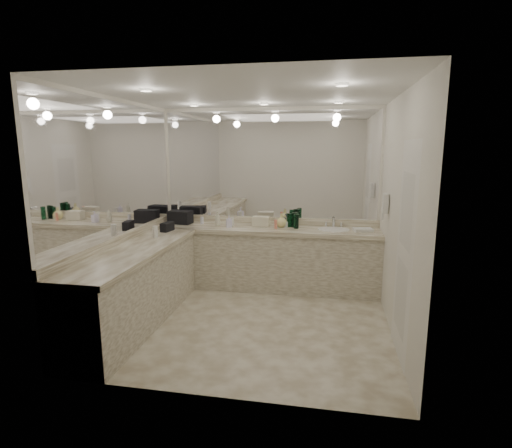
% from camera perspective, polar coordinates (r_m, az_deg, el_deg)
% --- Properties ---
extents(floor, '(3.20, 3.20, 0.00)m').
position_cam_1_polar(floor, '(4.88, -0.78, -13.66)').
color(floor, beige).
rests_on(floor, ground).
extents(ceiling, '(3.20, 3.20, 0.00)m').
position_cam_1_polar(ceiling, '(4.48, -0.87, 18.21)').
color(ceiling, white).
rests_on(ceiling, floor).
extents(wall_back, '(3.20, 0.02, 2.60)m').
position_cam_1_polar(wall_back, '(5.97, 1.97, 3.85)').
color(wall_back, silver).
rests_on(wall_back, floor).
extents(wall_left, '(0.02, 3.00, 2.60)m').
position_cam_1_polar(wall_left, '(5.06, -18.91, 2.01)').
color(wall_left, silver).
rests_on(wall_left, floor).
extents(wall_right, '(0.02, 3.00, 2.60)m').
position_cam_1_polar(wall_right, '(4.48, 19.68, 0.89)').
color(wall_right, silver).
rests_on(wall_right, floor).
extents(vanity_back_base, '(3.20, 0.60, 0.84)m').
position_cam_1_polar(vanity_back_base, '(5.85, 1.48, -5.09)').
color(vanity_back_base, silver).
rests_on(vanity_back_base, floor).
extents(vanity_back_top, '(3.20, 0.64, 0.06)m').
position_cam_1_polar(vanity_back_top, '(5.73, 1.49, -0.79)').
color(vanity_back_top, silver).
rests_on(vanity_back_top, vanity_back_base).
extents(vanity_left_base, '(0.60, 2.40, 0.84)m').
position_cam_1_polar(vanity_left_base, '(4.87, -16.88, -8.89)').
color(vanity_left_base, silver).
rests_on(vanity_left_base, floor).
extents(vanity_left_top, '(0.64, 2.42, 0.06)m').
position_cam_1_polar(vanity_left_top, '(4.74, -17.07, -3.76)').
color(vanity_left_top, silver).
rests_on(vanity_left_top, vanity_left_base).
extents(backsplash_back, '(3.20, 0.04, 0.10)m').
position_cam_1_polar(backsplash_back, '(6.00, 1.92, 0.51)').
color(backsplash_back, silver).
rests_on(backsplash_back, vanity_back_top).
extents(backsplash_left, '(0.04, 3.00, 0.10)m').
position_cam_1_polar(backsplash_left, '(5.11, -18.48, -1.87)').
color(backsplash_left, silver).
rests_on(backsplash_left, vanity_left_top).
extents(mirror_back, '(3.12, 0.01, 1.55)m').
position_cam_1_polar(mirror_back, '(5.92, 1.98, 8.41)').
color(mirror_back, white).
rests_on(mirror_back, wall_back).
extents(mirror_left, '(0.01, 2.92, 1.55)m').
position_cam_1_polar(mirror_left, '(5.01, -19.13, 7.38)').
color(mirror_left, white).
rests_on(mirror_left, wall_left).
extents(sink, '(0.44, 0.44, 0.03)m').
position_cam_1_polar(sink, '(5.67, 11.03, -0.86)').
color(sink, white).
rests_on(sink, vanity_back_top).
extents(faucet, '(0.24, 0.16, 0.14)m').
position_cam_1_polar(faucet, '(5.87, 11.04, 0.27)').
color(faucet, silver).
rests_on(faucet, vanity_back_top).
extents(wall_phone, '(0.06, 0.10, 0.24)m').
position_cam_1_polar(wall_phone, '(5.15, 18.01, 2.77)').
color(wall_phone, white).
rests_on(wall_phone, wall_right).
extents(door, '(0.02, 0.82, 2.10)m').
position_cam_1_polar(door, '(4.05, 20.39, -3.80)').
color(door, white).
rests_on(door, wall_right).
extents(black_toiletry_bag, '(0.36, 0.25, 0.19)m').
position_cam_1_polar(black_toiletry_bag, '(6.10, -10.75, 0.93)').
color(black_toiletry_bag, black).
rests_on(black_toiletry_bag, vanity_back_top).
extents(black_bag_spill, '(0.13, 0.23, 0.12)m').
position_cam_1_polar(black_bag_spill, '(5.60, -12.57, -0.39)').
color(black_bag_spill, black).
rests_on(black_bag_spill, vanity_left_top).
extents(cream_cosmetic_case, '(0.25, 0.16, 0.14)m').
position_cam_1_polar(cream_cosmetic_case, '(5.80, 0.72, 0.36)').
color(cream_cosmetic_case, beige).
rests_on(cream_cosmetic_case, vanity_back_top).
extents(hand_towel, '(0.28, 0.22, 0.04)m').
position_cam_1_polar(hand_towel, '(5.66, 15.04, -0.80)').
color(hand_towel, white).
rests_on(hand_towel, vanity_back_top).
extents(lotion_left, '(0.07, 0.07, 0.15)m').
position_cam_1_polar(lotion_left, '(5.25, -14.21, -1.02)').
color(lotion_left, white).
rests_on(lotion_left, vanity_left_top).
extents(soap_bottle_a, '(0.08, 0.08, 0.21)m').
position_cam_1_polar(soap_bottle_a, '(5.86, -5.51, 0.78)').
color(soap_bottle_a, silver).
rests_on(soap_bottle_a, vanity_back_top).
extents(soap_bottle_b, '(0.10, 0.10, 0.18)m').
position_cam_1_polar(soap_bottle_b, '(5.74, -3.88, 0.39)').
color(soap_bottle_b, white).
rests_on(soap_bottle_b, vanity_back_top).
extents(soap_bottle_c, '(0.18, 0.18, 0.20)m').
position_cam_1_polar(soap_bottle_c, '(5.75, 3.67, 0.52)').
color(soap_bottle_c, '#EEE591').
rests_on(soap_bottle_c, vanity_back_top).
extents(green_bottle_0, '(0.07, 0.07, 0.19)m').
position_cam_1_polar(green_bottle_0, '(5.78, 4.79, 0.55)').
color(green_bottle_0, '#0F4A29').
rests_on(green_bottle_0, vanity_back_top).
extents(green_bottle_1, '(0.06, 0.06, 0.18)m').
position_cam_1_polar(green_bottle_1, '(5.76, 5.41, 0.44)').
color(green_bottle_1, '#0F4A29').
rests_on(green_bottle_1, vanity_back_top).
extents(green_bottle_2, '(0.07, 0.07, 0.21)m').
position_cam_1_polar(green_bottle_2, '(5.79, 5.39, 0.62)').
color(green_bottle_2, '#0F4A29').
rests_on(green_bottle_2, vanity_back_top).
extents(green_bottle_3, '(0.07, 0.07, 0.21)m').
position_cam_1_polar(green_bottle_3, '(5.67, 5.78, 0.40)').
color(green_bottle_3, '#0F4A29').
rests_on(green_bottle_3, vanity_back_top).
extents(green_bottle_4, '(0.07, 0.07, 0.21)m').
position_cam_1_polar(green_bottle_4, '(5.80, 5.70, 0.64)').
color(green_bottle_4, '#0F4A29').
rests_on(green_bottle_4, vanity_back_top).
extents(amenity_bottle_0, '(0.05, 0.05, 0.11)m').
position_cam_1_polar(amenity_bottle_0, '(6.05, -7.73, 0.53)').
color(amenity_bottle_0, silver).
rests_on(amenity_bottle_0, vanity_back_top).
extents(amenity_bottle_1, '(0.04, 0.04, 0.06)m').
position_cam_1_polar(amenity_bottle_1, '(6.16, -10.15, 0.44)').
color(amenity_bottle_1, '#3F3F4C').
rests_on(amenity_bottle_1, vanity_back_top).
extents(amenity_bottle_2, '(0.06, 0.06, 0.08)m').
position_cam_1_polar(amenity_bottle_2, '(5.76, 4.28, -0.07)').
color(amenity_bottle_2, white).
rests_on(amenity_bottle_2, vanity_back_top).
extents(amenity_bottle_3, '(0.05, 0.05, 0.13)m').
position_cam_1_polar(amenity_bottle_3, '(5.84, -3.44, 0.36)').
color(amenity_bottle_3, white).
rests_on(amenity_bottle_3, vanity_back_top).
extents(amenity_bottle_4, '(0.05, 0.05, 0.11)m').
position_cam_1_polar(amenity_bottle_4, '(6.05, -10.71, 0.44)').
color(amenity_bottle_4, silver).
rests_on(amenity_bottle_4, vanity_back_top).
extents(amenity_bottle_5, '(0.06, 0.06, 0.13)m').
position_cam_1_polar(amenity_bottle_5, '(5.79, 4.03, 0.26)').
color(amenity_bottle_5, '#3F3F4C').
rests_on(amenity_bottle_5, vanity_back_top).
extents(amenity_bottle_6, '(0.04, 0.04, 0.13)m').
position_cam_1_polar(amenity_bottle_6, '(5.64, 2.83, -0.02)').
color(amenity_bottle_6, '#E57F66').
rests_on(amenity_bottle_6, vanity_back_top).
extents(amenity_bottle_7, '(0.04, 0.04, 0.15)m').
position_cam_1_polar(amenity_bottle_7, '(6.13, -10.15, 0.78)').
color(amenity_bottle_7, silver).
rests_on(amenity_bottle_7, vanity_back_top).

